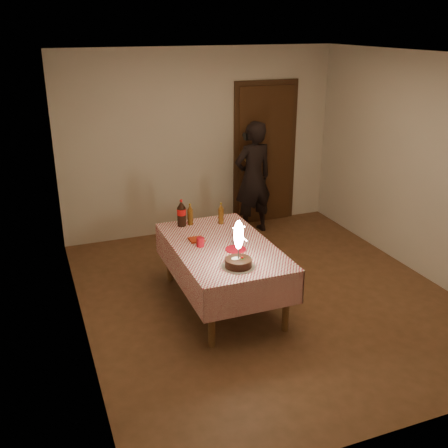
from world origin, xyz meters
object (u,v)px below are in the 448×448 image
Objects in this scene: amber_bottle_right at (221,214)px; photographer at (253,178)px; clear_cup at (235,239)px; amber_bottle_left at (190,215)px; birthday_cake at (238,255)px; dining_table at (222,253)px; red_cup at (200,242)px; red_plate at (236,249)px; cola_bottle at (181,213)px.

photographer is at bearing 52.01° from amber_bottle_right.
amber_bottle_right is at bearing 84.02° from clear_cup.
amber_bottle_left is at bearing -139.20° from photographer.
birthday_cake is 0.29× the size of photographer.
dining_table is 17.20× the size of red_cup.
dining_table is 6.75× the size of amber_bottle_left.
red_cup is 1.11× the size of clear_cup.
birthday_cake is at bearing -109.57° from clear_cup.
dining_table is 2.17m from photographer.
amber_bottle_right reaches higher than dining_table.
red_plate is at bearing -111.70° from clear_cup.
birthday_cake is 1.25m from cola_bottle.
clear_cup is 0.35× the size of amber_bottle_left.
clear_cup reaches higher than dining_table.
birthday_cake is at bearing -85.97° from amber_bottle_left.
amber_bottle_right is 1.54m from photographer.
birthday_cake is at bearing -102.65° from amber_bottle_right.
red_plate is at bearing -33.59° from red_cup.
amber_bottle_left is at bearing 112.03° from clear_cup.
dining_table is at bearing -79.18° from amber_bottle_left.
red_cup is 0.06× the size of photographer.
dining_table is 6.75× the size of amber_bottle_right.
clear_cup is 0.35× the size of amber_bottle_right.
photographer reaches higher than amber_bottle_right.
dining_table is at bearing 85.31° from birthday_cake.
red_cup is at bearing 172.68° from clear_cup.
photographer reaches higher than amber_bottle_left.
birthday_cake is at bearing -72.89° from red_cup.
dining_table is 7.82× the size of red_plate.
red_cup is 2.25m from photographer.
photographer is at bearing 40.80° from amber_bottle_left.
red_plate is 0.86× the size of amber_bottle_left.
photographer is (1.40, 1.12, -0.03)m from cola_bottle.
photographer reaches higher than birthday_cake.
birthday_cake is 0.59m from clear_cup.
dining_table is at bearing -122.66° from photographer.
clear_cup is at bearing -67.97° from amber_bottle_left.
cola_bottle is at bearing 168.45° from amber_bottle_right.
dining_table is 0.67m from amber_bottle_right.
photographer is at bearing 51.80° from red_cup.
red_cup is at bearing 107.11° from birthday_cake.
amber_bottle_right reaches higher than clear_cup.
amber_bottle_left is (0.10, 0.65, 0.07)m from red_cup.
dining_table is 0.27m from red_cup.
amber_bottle_right is at bearing -15.88° from amber_bottle_left.
photographer reaches higher than clear_cup.
cola_bottle is at bearing -141.23° from photographer.
cola_bottle reaches higher than clear_cup.
cola_bottle is (-0.19, 1.24, 0.03)m from birthday_cake.
birthday_cake reaches higher than red_plate.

